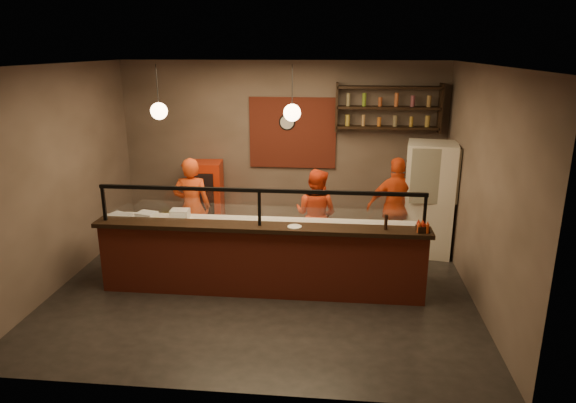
# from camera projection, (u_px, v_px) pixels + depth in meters

# --- Properties ---
(floor) EXTENTS (6.00, 6.00, 0.00)m
(floor) POSITION_uv_depth(u_px,v_px,m) (264.00, 285.00, 7.68)
(floor) COLOR black
(floor) RESTS_ON ground
(ceiling) EXTENTS (6.00, 6.00, 0.00)m
(ceiling) POSITION_uv_depth(u_px,v_px,m) (261.00, 65.00, 6.76)
(ceiling) COLOR #3D332F
(ceiling) RESTS_ON wall_back
(wall_back) EXTENTS (6.00, 0.00, 6.00)m
(wall_back) POSITION_uv_depth(u_px,v_px,m) (282.00, 148.00, 9.60)
(wall_back) COLOR #735F54
(wall_back) RESTS_ON floor
(wall_left) EXTENTS (0.00, 5.00, 5.00)m
(wall_left) POSITION_uv_depth(u_px,v_px,m) (60.00, 177.00, 7.51)
(wall_left) COLOR #735F54
(wall_left) RESTS_ON floor
(wall_right) EXTENTS (0.00, 5.00, 5.00)m
(wall_right) POSITION_uv_depth(u_px,v_px,m) (482.00, 188.00, 6.93)
(wall_right) COLOR #735F54
(wall_right) RESTS_ON floor
(wall_front) EXTENTS (6.00, 0.00, 6.00)m
(wall_front) POSITION_uv_depth(u_px,v_px,m) (223.00, 249.00, 4.84)
(wall_front) COLOR #735F54
(wall_front) RESTS_ON floor
(brick_patch) EXTENTS (1.60, 0.04, 1.30)m
(brick_patch) POSITION_uv_depth(u_px,v_px,m) (293.00, 133.00, 9.47)
(brick_patch) COLOR maroon
(brick_patch) RESTS_ON wall_back
(service_counter) EXTENTS (4.60, 0.25, 1.00)m
(service_counter) POSITION_uv_depth(u_px,v_px,m) (260.00, 263.00, 7.25)
(service_counter) COLOR maroon
(service_counter) RESTS_ON floor
(counter_ledge) EXTENTS (4.70, 0.37, 0.06)m
(counter_ledge) POSITION_uv_depth(u_px,v_px,m) (260.00, 227.00, 7.10)
(counter_ledge) COLOR black
(counter_ledge) RESTS_ON service_counter
(worktop_cabinet) EXTENTS (4.60, 0.75, 0.85)m
(worktop_cabinet) POSITION_uv_depth(u_px,v_px,m) (265.00, 254.00, 7.75)
(worktop_cabinet) COLOR gray
(worktop_cabinet) RESTS_ON floor
(worktop) EXTENTS (4.60, 0.75, 0.05)m
(worktop) POSITION_uv_depth(u_px,v_px,m) (265.00, 226.00, 7.62)
(worktop) COLOR white
(worktop) RESTS_ON worktop_cabinet
(sneeze_guard) EXTENTS (4.50, 0.05, 0.52)m
(sneeze_guard) POSITION_uv_depth(u_px,v_px,m) (259.00, 204.00, 7.00)
(sneeze_guard) COLOR white
(sneeze_guard) RESTS_ON counter_ledge
(wall_shelving) EXTENTS (1.84, 0.28, 0.85)m
(wall_shelving) POSITION_uv_depth(u_px,v_px,m) (388.00, 108.00, 9.02)
(wall_shelving) COLOR black
(wall_shelving) RESTS_ON wall_back
(wall_clock) EXTENTS (0.30, 0.04, 0.30)m
(wall_clock) POSITION_uv_depth(u_px,v_px,m) (287.00, 122.00, 9.41)
(wall_clock) COLOR black
(wall_clock) RESTS_ON wall_back
(pendant_left) EXTENTS (0.24, 0.24, 0.77)m
(pendant_left) POSITION_uv_depth(u_px,v_px,m) (159.00, 111.00, 7.28)
(pendant_left) COLOR black
(pendant_left) RESTS_ON ceiling
(pendant_right) EXTENTS (0.24, 0.24, 0.77)m
(pendant_right) POSITION_uv_depth(u_px,v_px,m) (292.00, 113.00, 7.10)
(pendant_right) COLOR black
(pendant_right) RESTS_ON ceiling
(cook_left) EXTENTS (0.65, 0.46, 1.69)m
(cook_left) POSITION_uv_depth(u_px,v_px,m) (192.00, 207.00, 8.61)
(cook_left) COLOR #DB4214
(cook_left) RESTS_ON floor
(cook_mid) EXTENTS (0.92, 0.84, 1.54)m
(cook_mid) POSITION_uv_depth(u_px,v_px,m) (316.00, 214.00, 8.47)
(cook_mid) COLOR red
(cook_mid) RESTS_ON floor
(cook_right) EXTENTS (1.03, 0.50, 1.70)m
(cook_right) POSITION_uv_depth(u_px,v_px,m) (397.00, 208.00, 8.56)
(cook_right) COLOR #E14615
(cook_right) RESTS_ON floor
(fridge) EXTENTS (0.90, 0.86, 1.92)m
(fridge) POSITION_uv_depth(u_px,v_px,m) (429.00, 199.00, 8.67)
(fridge) COLOR silver
(fridge) RESTS_ON floor
(red_cooler) EXTENTS (0.64, 0.60, 1.39)m
(red_cooler) POSITION_uv_depth(u_px,v_px,m) (207.00, 198.00, 9.66)
(red_cooler) COLOR #B2250B
(red_cooler) RESTS_ON floor
(pizza_dough) EXTENTS (0.54, 0.54, 0.01)m
(pizza_dough) POSITION_uv_depth(u_px,v_px,m) (289.00, 225.00, 7.56)
(pizza_dough) COLOR beige
(pizza_dough) RESTS_ON worktop
(prep_tub_a) EXTENTS (0.33, 0.29, 0.14)m
(prep_tub_a) POSITION_uv_depth(u_px,v_px,m) (147.00, 217.00, 7.73)
(prep_tub_a) COLOR silver
(prep_tub_a) RESTS_ON worktop
(prep_tub_b) EXTENTS (0.29, 0.23, 0.14)m
(prep_tub_b) POSITION_uv_depth(u_px,v_px,m) (180.00, 214.00, 7.86)
(prep_tub_b) COLOR silver
(prep_tub_b) RESTS_ON worktop
(prep_tub_c) EXTENTS (0.39, 0.35, 0.16)m
(prep_tub_c) POSITION_uv_depth(u_px,v_px,m) (119.00, 219.00, 7.58)
(prep_tub_c) COLOR silver
(prep_tub_c) RESTS_ON worktop
(rolling_pin) EXTENTS (0.33, 0.16, 0.06)m
(rolling_pin) POSITION_uv_depth(u_px,v_px,m) (151.00, 220.00, 7.70)
(rolling_pin) COLOR yellow
(rolling_pin) RESTS_ON worktop
(condiment_caddy) EXTENTS (0.18, 0.15, 0.09)m
(condiment_caddy) POSITION_uv_depth(u_px,v_px,m) (423.00, 229.00, 6.82)
(condiment_caddy) COLOR black
(condiment_caddy) RESTS_ON counter_ledge
(pepper_mill) EXTENTS (0.05, 0.05, 0.21)m
(pepper_mill) POSITION_uv_depth(u_px,v_px,m) (386.00, 222.00, 6.89)
(pepper_mill) COLOR black
(pepper_mill) RESTS_ON counter_ledge
(small_plate) EXTENTS (0.22, 0.22, 0.01)m
(small_plate) POSITION_uv_depth(u_px,v_px,m) (295.00, 227.00, 7.01)
(small_plate) COLOR silver
(small_plate) RESTS_ON counter_ledge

